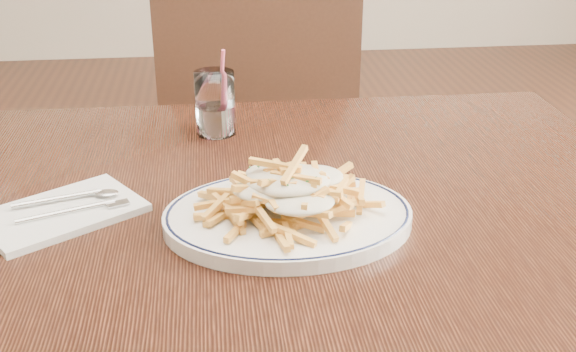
{
  "coord_description": "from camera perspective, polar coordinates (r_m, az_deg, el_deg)",
  "views": [
    {
      "loc": [
        -0.05,
        -0.91,
        1.2
      ],
      "look_at": [
        0.05,
        -0.09,
        0.82
      ],
      "focal_mm": 45.0,
      "sensor_mm": 36.0,
      "label": 1
    }
  ],
  "objects": [
    {
      "name": "table",
      "position": [
        1.06,
        -3.18,
        -5.3
      ],
      "size": [
        1.2,
        0.8,
        0.75
      ],
      "color": "black",
      "rests_on": "ground"
    },
    {
      "name": "chair_far",
      "position": [
        1.8,
        -2.54,
        4.01
      ],
      "size": [
        0.46,
        0.46,
        0.99
      ],
      "color": "black",
      "rests_on": "ground"
    },
    {
      "name": "fries_plate",
      "position": [
        0.94,
        0.0,
        -3.26
      ],
      "size": [
        0.38,
        0.35,
        0.02
      ],
      "color": "white",
      "rests_on": "table"
    },
    {
      "name": "loaded_fries",
      "position": [
        0.92,
        0.0,
        -0.92
      ],
      "size": [
        0.24,
        0.2,
        0.06
      ],
      "color": "gold",
      "rests_on": "fries_plate"
    },
    {
      "name": "napkin",
      "position": [
        1.01,
        -17.44,
        -2.78
      ],
      "size": [
        0.24,
        0.22,
        0.01
      ],
      "primitive_type": "cube",
      "rotation": [
        0.0,
        0.0,
        0.59
      ],
      "color": "silver",
      "rests_on": "table"
    },
    {
      "name": "cutlery",
      "position": [
        1.01,
        -17.46,
        -2.27
      ],
      "size": [
        0.16,
        0.11,
        0.01
      ],
      "color": "silver",
      "rests_on": "napkin"
    },
    {
      "name": "water_glass",
      "position": [
        1.23,
        -5.76,
        5.44
      ],
      "size": [
        0.07,
        0.07,
        0.15
      ],
      "color": "white",
      "rests_on": "table"
    }
  ]
}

